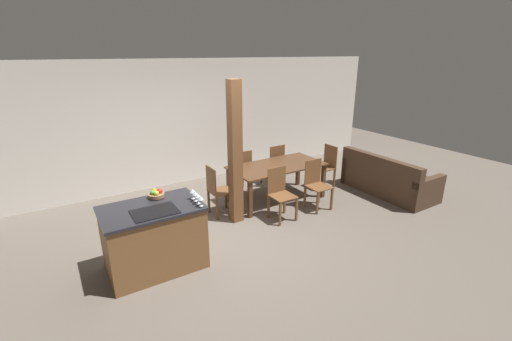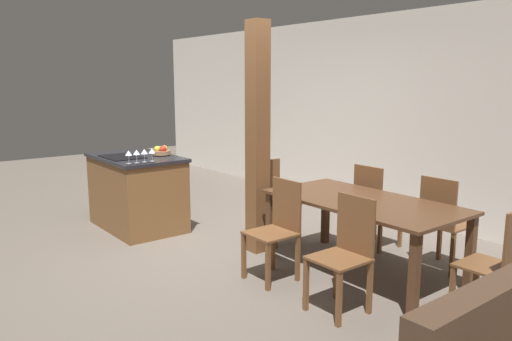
{
  "view_description": "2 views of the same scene",
  "coord_description": "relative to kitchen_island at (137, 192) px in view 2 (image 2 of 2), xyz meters",
  "views": [
    {
      "loc": [
        -2.25,
        -4.39,
        2.84
      ],
      "look_at": [
        0.6,
        0.2,
        0.95
      ],
      "focal_mm": 24.0,
      "sensor_mm": 36.0,
      "label": 1
    },
    {
      "loc": [
        4.42,
        -2.79,
        1.83
      ],
      "look_at": [
        0.6,
        0.2,
        0.95
      ],
      "focal_mm": 35.0,
      "sensor_mm": 36.0,
      "label": 2
    }
  ],
  "objects": [
    {
      "name": "ground_plane",
      "position": [
        1.28,
        0.22,
        -0.46
      ],
      "size": [
        16.0,
        16.0,
        0.0
      ],
      "primitive_type": "plane",
      "color": "#665B51"
    },
    {
      "name": "wall_back",
      "position": [
        1.28,
        2.99,
        0.89
      ],
      "size": [
        11.2,
        0.08,
        2.7
      ],
      "color": "silver",
      "rests_on": "ground_plane"
    },
    {
      "name": "kitchen_island",
      "position": [
        0.0,
        0.0,
        0.0
      ],
      "size": [
        1.29,
        0.83,
        0.92
      ],
      "color": "brown",
      "rests_on": "ground_plane"
    },
    {
      "name": "fruit_bowl",
      "position": [
        0.16,
        0.27,
        0.51
      ],
      "size": [
        0.23,
        0.23,
        0.12
      ],
      "color": "#99704C",
      "rests_on": "kitchen_island"
    },
    {
      "name": "wine_glass_near",
      "position": [
        0.56,
        -0.34,
        0.58
      ],
      "size": [
        0.08,
        0.08,
        0.15
      ],
      "color": "silver",
      "rests_on": "kitchen_island"
    },
    {
      "name": "wine_glass_middle",
      "position": [
        0.56,
        -0.24,
        0.58
      ],
      "size": [
        0.08,
        0.08,
        0.15
      ],
      "color": "silver",
      "rests_on": "kitchen_island"
    },
    {
      "name": "wine_glass_far",
      "position": [
        0.56,
        -0.15,
        0.58
      ],
      "size": [
        0.08,
        0.08,
        0.15
      ],
      "color": "silver",
      "rests_on": "kitchen_island"
    },
    {
      "name": "wine_glass_end",
      "position": [
        0.56,
        -0.05,
        0.58
      ],
      "size": [
        0.08,
        0.08,
        0.15
      ],
      "color": "silver",
      "rests_on": "kitchen_island"
    },
    {
      "name": "dining_table",
      "position": [
        2.74,
        1.01,
        0.18
      ],
      "size": [
        1.86,
        0.95,
        0.73
      ],
      "color": "#51331E",
      "rests_on": "ground_plane"
    },
    {
      "name": "dining_chair_near_left",
      "position": [
        2.32,
        0.32,
        0.03
      ],
      "size": [
        0.4,
        0.4,
        0.93
      ],
      "color": "brown",
      "rests_on": "ground_plane"
    },
    {
      "name": "dining_chair_near_right",
      "position": [
        3.16,
        0.32,
        0.03
      ],
      "size": [
        0.4,
        0.4,
        0.93
      ],
      "color": "brown",
      "rests_on": "ground_plane"
    },
    {
      "name": "dining_chair_far_left",
      "position": [
        2.32,
        1.71,
        0.03
      ],
      "size": [
        0.4,
        0.4,
        0.93
      ],
      "rotation": [
        0.0,
        0.0,
        3.14
      ],
      "color": "brown",
      "rests_on": "ground_plane"
    },
    {
      "name": "dining_chair_far_right",
      "position": [
        3.16,
        1.71,
        0.03
      ],
      "size": [
        0.4,
        0.4,
        0.93
      ],
      "rotation": [
        0.0,
        0.0,
        3.14
      ],
      "color": "brown",
      "rests_on": "ground_plane"
    },
    {
      "name": "dining_chair_head_end",
      "position": [
        1.43,
        1.01,
        0.03
      ],
      "size": [
        0.4,
        0.4,
        0.93
      ],
      "rotation": [
        0.0,
        0.0,
        1.57
      ],
      "color": "brown",
      "rests_on": "ground_plane"
    },
    {
      "name": "dining_chair_foot_end",
      "position": [
        4.04,
        1.01,
        0.03
      ],
      "size": [
        0.4,
        0.4,
        0.93
      ],
      "rotation": [
        0.0,
        0.0,
        -1.57
      ],
      "color": "brown",
      "rests_on": "ground_plane"
    },
    {
      "name": "timber_post",
      "position": [
        1.61,
        0.65,
        0.76
      ],
      "size": [
        0.19,
        0.19,
        2.43
      ],
      "color": "brown",
      "rests_on": "ground_plane"
    }
  ]
}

